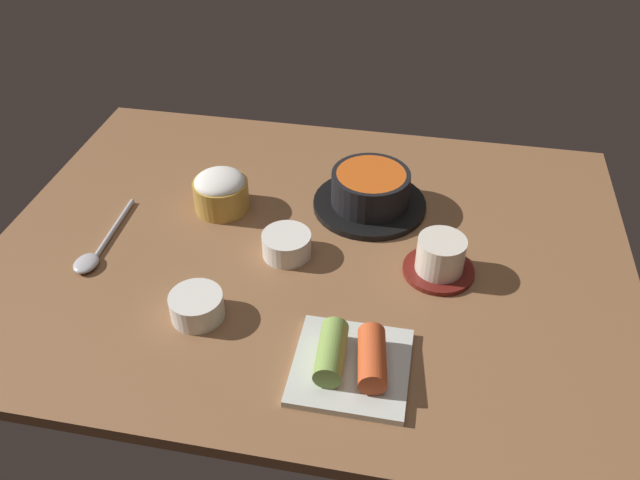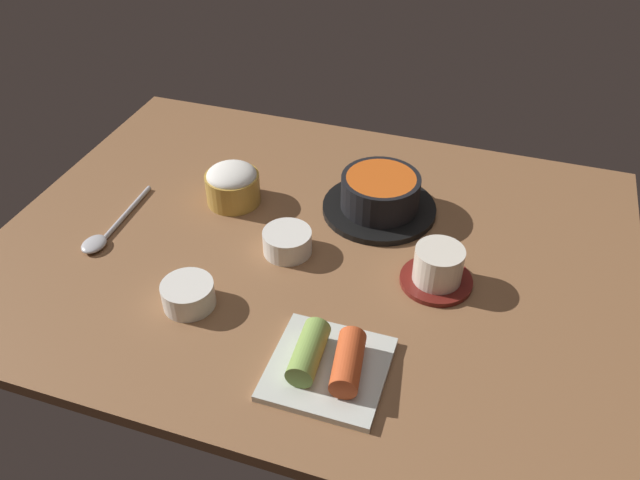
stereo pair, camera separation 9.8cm
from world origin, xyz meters
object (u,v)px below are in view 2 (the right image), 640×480
stone_pot (380,196)px  side_bowl_near (188,294)px  banchan_cup_center (287,241)px  spoon (105,234)px  kimchi_plate (328,363)px  tea_cup_with_saucer (438,268)px  rice_bowl (232,184)px

stone_pot → side_bowl_near: size_ratio=2.56×
banchan_cup_center → spoon: size_ratio=0.40×
kimchi_plate → side_bowl_near: bearing=166.5°
tea_cup_with_saucer → spoon: size_ratio=0.56×
spoon → kimchi_plate: bearing=-19.3°
banchan_cup_center → tea_cup_with_saucer: bearing=0.4°
banchan_cup_center → spoon: (-29.25, -5.89, -1.40)cm
banchan_cup_center → side_bowl_near: same height
rice_bowl → tea_cup_with_saucer: size_ratio=0.86×
stone_pot → kimchi_plate: (2.30, -35.69, -1.46)cm
kimchi_plate → spoon: 45.13cm
tea_cup_with_saucer → side_bowl_near: size_ratio=1.43×
kimchi_plate → spoon: kimchi_plate is taller
stone_pot → rice_bowl: bearing=-168.5°
tea_cup_with_saucer → side_bowl_near: 36.16cm
rice_bowl → spoon: 22.36cm
rice_bowl → tea_cup_with_saucer: rice_bowl is taller
tea_cup_with_saucer → kimchi_plate: 23.32cm
side_bowl_near → kimchi_plate: bearing=-13.5°
side_bowl_near → tea_cup_with_saucer: bearing=25.5°
tea_cup_with_saucer → banchan_cup_center: 23.46cm
stone_pot → kimchi_plate: stone_pot is taller
rice_bowl → tea_cup_with_saucer: bearing=-14.6°
kimchi_plate → spoon: (-42.58, 14.94, -1.07)cm
kimchi_plate → side_bowl_near: 23.15cm
banchan_cup_center → spoon: bearing=-168.6°
tea_cup_with_saucer → spoon: 53.08cm
rice_bowl → banchan_cup_center: (13.62, -9.82, -1.53)cm
rice_bowl → kimchi_plate: size_ratio=0.62×
stone_pot → banchan_cup_center: (-11.03, -14.85, -1.13)cm
banchan_cup_center → side_bowl_near: bearing=-120.7°
kimchi_plate → spoon: size_ratio=0.77×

